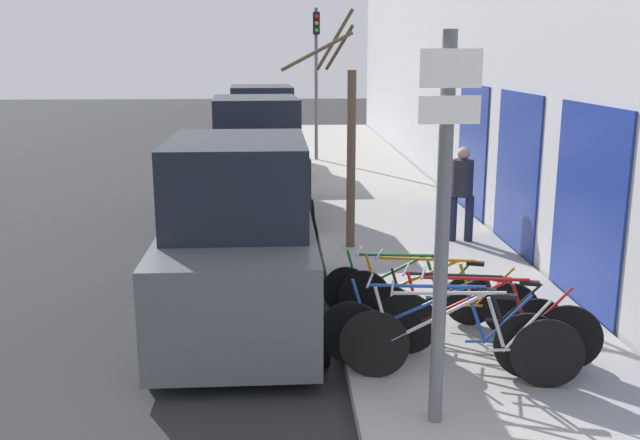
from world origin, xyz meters
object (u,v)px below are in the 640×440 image
Objects in this scene: bicycle_5 at (407,291)px; parked_car_0 at (240,243)px; bicycle_1 at (439,334)px; traffic_light at (316,64)px; pedestrian_near at (462,187)px; parked_car_2 at (262,135)px; bicycle_0 at (460,344)px; bicycle_4 at (436,298)px; street_tree at (348,142)px; bicycle_2 at (485,325)px; bicycle_3 at (463,313)px; parked_car_1 at (256,166)px; signpost at (443,223)px.

parked_car_0 reaches higher than bicycle_5.
traffic_light is (-0.50, 15.01, 2.48)m from bicycle_1.
parked_car_2 is at bearing -52.33° from pedestrian_near.
parked_car_0 is at bearing 58.14° from bicycle_0.
bicycle_4 is 4.11m from street_tree.
bicycle_4 is at bearing -122.59° from bicycle_5.
street_tree is (-1.04, 4.71, 1.37)m from bicycle_2.
traffic_light reaches higher than bicycle_5.
bicycle_5 is (-0.22, 1.73, -0.04)m from bicycle_0.
bicycle_3 is 0.91m from bicycle_5.
bicycle_3 is 14.55m from traffic_light.
bicycle_2 is at bearing -28.11° from bicycle_0.
pedestrian_near is at bearing 6.66° from street_tree.
traffic_light is at bearing 90.08° from street_tree.
parked_car_1 reaches higher than bicycle_3.
bicycle_2 is at bearing -81.07° from parked_car_2.
parked_car_1 is 7.81m from traffic_light.
traffic_light reaches higher than parked_car_1.
bicycle_1 is at bearing 128.89° from bicycle_2.
bicycle_0 is 1.10× the size of bicycle_3.
parked_car_2 is at bearing 23.17° from bicycle_1.
pedestrian_near is (1.59, 3.71, 0.58)m from bicycle_5.
parked_car_2 is at bearing 30.10° from bicycle_4.
bicycle_1 is at bearing -84.36° from street_tree.
street_tree is at bearing -89.92° from traffic_light.
bicycle_0 is at bearing -77.59° from parked_car_1.
street_tree reaches higher than bicycle_0.
pedestrian_near is (1.53, 5.17, 0.54)m from bicycle_1.
pedestrian_near is (1.77, 6.18, -0.87)m from signpost.
parked_car_1 is at bearing 29.41° from bicycle_1.
parked_car_1 is (-2.24, 7.87, 0.57)m from bicycle_0.
signpost is 2.34m from bicycle_3.
parked_car_0 is (-2.27, 2.11, 0.49)m from bicycle_0.
bicycle_2 reaches higher than bicycle_4.
parked_car_2 is at bearing 20.64° from bicycle_0.
parked_car_1 reaches higher than parked_car_0.
street_tree is at bearing 29.65° from bicycle_4.
parked_car_2 is (-2.54, 12.41, 0.60)m from bicycle_3.
bicycle_2 is 5.01m from street_tree.
pedestrian_near is at bearing -2.40° from bicycle_1.
bicycle_4 is (0.46, 2.14, -1.43)m from signpost.
parked_car_1 is (-2.64, 7.38, 0.57)m from bicycle_2.
bicycle_0 is at bearing -43.39° from parked_car_0.
street_tree is at bearing 19.67° from bicycle_1.
bicycle_0 is 13.58m from parked_car_2.
bicycle_0 is 5.63m from pedestrian_near.
traffic_light is (-0.65, 15.27, 2.47)m from bicycle_0.
parked_car_2 is 0.99× the size of traffic_light.
parked_car_1 is at bearing -92.54° from parked_car_2.
parked_car_2 reaches higher than bicycle_4.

